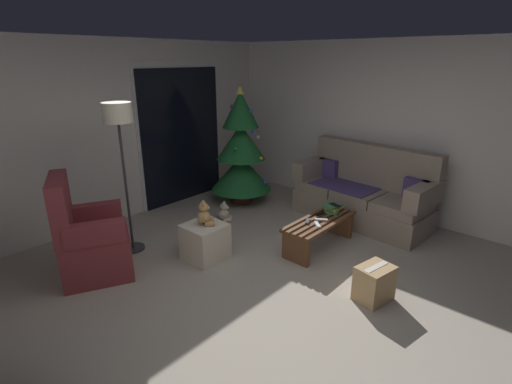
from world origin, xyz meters
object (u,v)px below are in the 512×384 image
object	(u,v)px
armchair	(90,241)
teddy_bear_honey	(205,215)
remote_white	(317,225)
remote_silver	(321,220)
book_stack	(333,208)
cardboard_box_taped_mid_floor	(374,283)
couch	(363,194)
cell_phone	(335,205)
remote_graphite	(308,221)
christmas_tree	(241,153)
teddy_bear_cream_by_tree	(225,213)
remote_black	(320,213)
ottoman	(205,241)
floor_lamp	(119,128)
coffee_table	(320,229)

from	to	relation	value
armchair	teddy_bear_honey	bearing A→B (deg)	-31.08
remote_white	remote_silver	world-z (taller)	same
book_stack	cardboard_box_taped_mid_floor	bearing A→B (deg)	-131.77
remote_silver	armchair	size ratio (longest dim) A/B	0.14
couch	cell_phone	size ratio (longest dim) A/B	13.84
remote_graphite	book_stack	bearing A→B (deg)	57.41
christmas_tree	teddy_bear_cream_by_tree	world-z (taller)	christmas_tree
remote_black	cell_phone	xyz separation A→B (m)	(0.19, -0.10, 0.09)
remote_silver	teddy_bear_cream_by_tree	size ratio (longest dim) A/B	0.55
ottoman	armchair	bearing A→B (deg)	148.98
remote_black	teddy_bear_honey	size ratio (longest dim) A/B	0.55
floor_lamp	teddy_bear_cream_by_tree	bearing A→B (deg)	-9.23
remote_white	ottoman	bearing A→B (deg)	-5.03
remote_white	teddy_bear_honey	size ratio (longest dim) A/B	0.55
remote_black	floor_lamp	bearing A→B (deg)	-126.54
coffee_table	remote_white	distance (m)	0.23
couch	armchair	world-z (taller)	armchair
teddy_bear_cream_by_tree	cardboard_box_taped_mid_floor	bearing A→B (deg)	-98.43
couch	remote_silver	world-z (taller)	couch
remote_silver	teddy_bear_cream_by_tree	xyz separation A→B (m)	(-0.19, 1.50, -0.27)
ottoman	teddy_bear_cream_by_tree	xyz separation A→B (m)	(0.91, 0.61, -0.09)
book_stack	ottoman	world-z (taller)	book_stack
remote_white	book_stack	xyz separation A→B (m)	(0.51, 0.10, 0.03)
couch	teddy_bear_honey	size ratio (longest dim) A/B	6.99
remote_graphite	teddy_bear_honey	world-z (taller)	teddy_bear_honey
floor_lamp	teddy_bear_honey	size ratio (longest dim) A/B	6.25
remote_white	ottoman	distance (m)	1.33
remote_white	cardboard_box_taped_mid_floor	world-z (taller)	remote_white
remote_silver	teddy_bear_honey	bearing A→B (deg)	107.89
remote_white	remote_black	bearing A→B (deg)	-112.76
christmas_tree	teddy_bear_honey	world-z (taller)	christmas_tree
coffee_table	remote_white	size ratio (longest dim) A/B	7.05
coffee_table	christmas_tree	size ratio (longest dim) A/B	0.60
coffee_table	book_stack	xyz separation A→B (m)	(0.34, 0.03, 0.17)
remote_black	ottoman	distance (m)	1.48
remote_black	remote_silver	xyz separation A→B (m)	(-0.16, -0.12, 0.00)
coffee_table	christmas_tree	distance (m)	1.99
cell_phone	armchair	distance (m)	2.91
cardboard_box_taped_mid_floor	christmas_tree	bearing A→B (deg)	68.78
remote_silver	floor_lamp	world-z (taller)	floor_lamp
remote_black	floor_lamp	distance (m)	2.60
cell_phone	remote_graphite	bearing A→B (deg)	-169.95
book_stack	teddy_bear_honey	bearing A→B (deg)	150.22
remote_black	remote_silver	size ratio (longest dim) A/B	1.00
remote_black	teddy_bear_cream_by_tree	size ratio (longest dim) A/B	0.55
book_stack	cardboard_box_taped_mid_floor	distance (m)	1.39
coffee_table	remote_graphite	xyz separation A→B (m)	(-0.16, 0.07, 0.13)
remote_silver	teddy_bear_honey	distance (m)	1.40
christmas_tree	floor_lamp	world-z (taller)	christmas_tree
remote_graphite	teddy_bear_cream_by_tree	bearing A→B (deg)	154.52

